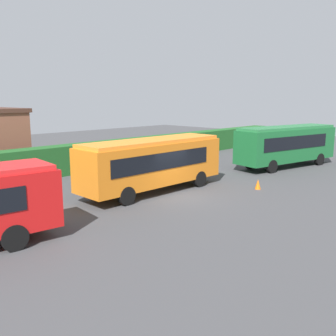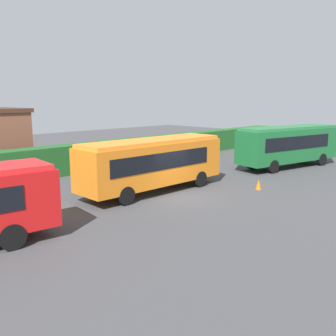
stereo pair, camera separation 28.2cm
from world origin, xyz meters
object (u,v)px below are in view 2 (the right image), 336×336
(traffic_cone, at_px, (258,185))
(bus_orange, at_px, (153,162))
(bus_green, at_px, (289,144))
(person_left, at_px, (6,202))
(person_center, at_px, (154,165))

(traffic_cone, bearing_deg, bus_orange, 139.34)
(bus_green, distance_m, person_left, 21.83)
(person_left, bearing_deg, traffic_cone, 165.49)
(bus_green, bearing_deg, bus_orange, -176.23)
(person_center, relative_size, traffic_cone, 2.93)
(bus_orange, xyz_separation_m, traffic_cone, (4.89, -4.20, -1.51))
(person_left, distance_m, traffic_cone, 14.20)
(bus_green, relative_size, person_left, 5.30)
(bus_green, relative_size, person_center, 5.61)
(person_center, xyz_separation_m, traffic_cone, (2.29, -6.85, -0.62))
(bus_orange, relative_size, bus_green, 0.98)
(bus_green, bearing_deg, person_left, -174.20)
(person_left, height_order, traffic_cone, person_left)
(person_center, bearing_deg, person_left, -65.53)
(bus_orange, distance_m, person_center, 3.82)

